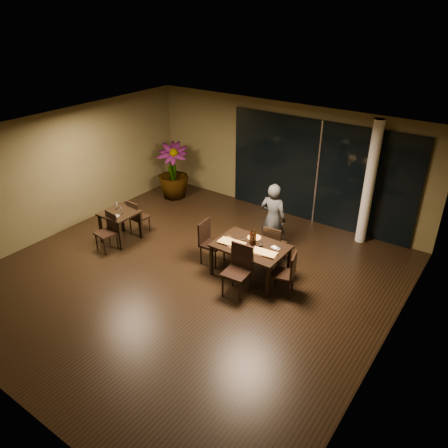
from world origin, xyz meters
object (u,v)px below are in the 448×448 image
(chair_main_left, at_px, (209,240))
(bottle_a, at_px, (251,237))
(chair_side_near, at_px, (108,229))
(bottle_c, at_px, (254,237))
(main_table, at_px, (251,248))
(diner, at_px, (273,219))
(chair_main_near, at_px, (239,267))
(potted_plant, at_px, (173,171))
(side_table, at_px, (120,217))
(bottle_b, at_px, (252,239))
(chair_main_far, at_px, (274,243))
(chair_main_right, at_px, (287,272))
(chair_side_far, at_px, (137,215))

(chair_main_left, bearing_deg, bottle_a, -87.63)
(chair_side_near, xyz_separation_m, bottle_c, (3.35, 1.03, 0.42))
(main_table, bearing_deg, diner, 96.86)
(main_table, xyz_separation_m, bottle_c, (0.03, 0.09, 0.25))
(chair_main_near, relative_size, potted_plant, 0.65)
(side_table, bearing_deg, bottle_c, 9.69)
(bottle_c, bearing_deg, chair_side_near, -162.84)
(potted_plant, bearing_deg, bottle_c, -27.23)
(bottle_a, bearing_deg, bottle_b, -43.46)
(side_table, height_order, bottle_b, bottle_b)
(side_table, height_order, chair_side_near, chair_side_near)
(bottle_a, bearing_deg, chair_main_far, 73.86)
(side_table, xyz_separation_m, potted_plant, (-0.67, 2.70, 0.19))
(chair_main_far, height_order, chair_main_left, chair_main_left)
(chair_side_near, xyz_separation_m, bottle_a, (3.28, 1.03, 0.40))
(chair_main_far, height_order, potted_plant, potted_plant)
(bottle_b, bearing_deg, chair_side_near, -163.85)
(chair_main_right, height_order, chair_side_far, chair_main_right)
(potted_plant, bearing_deg, bottle_b, -28.03)
(main_table, bearing_deg, chair_side_near, -164.04)
(main_table, relative_size, chair_main_near, 1.43)
(chair_main_near, height_order, chair_side_near, chair_main_near)
(chair_main_right, distance_m, bottle_c, 1.00)
(chair_main_left, distance_m, chair_main_right, 1.98)
(chair_main_left, distance_m, bottle_b, 1.13)
(chair_side_far, distance_m, bottle_b, 3.37)
(bottle_b, bearing_deg, chair_main_far, 80.11)
(bottle_a, bearing_deg, diner, 95.15)
(side_table, xyz_separation_m, chair_main_far, (3.55, 1.23, -0.11))
(chair_side_far, distance_m, bottle_c, 3.39)
(chair_side_far, relative_size, potted_plant, 0.55)
(chair_main_far, xyz_separation_m, chair_side_near, (-3.46, -1.68, -0.00))
(potted_plant, bearing_deg, chair_main_right, -24.67)
(bottle_a, xyz_separation_m, bottle_c, (0.07, 0.01, 0.02))
(main_table, distance_m, bottle_b, 0.22)
(chair_main_near, height_order, bottle_b, chair_main_near)
(chair_side_far, height_order, chair_side_near, chair_side_near)
(main_table, xyz_separation_m, diner, (-0.14, 1.16, 0.17))
(side_table, bearing_deg, chair_main_near, -1.92)
(chair_main_far, bearing_deg, main_table, 74.44)
(chair_side_near, relative_size, bottle_a, 2.88)
(main_table, xyz_separation_m, chair_side_far, (-3.33, -0.04, -0.18))
(main_table, bearing_deg, potted_plant, 151.64)
(chair_main_right, relative_size, bottle_c, 2.58)
(chair_main_near, relative_size, chair_side_far, 1.19)
(side_table, relative_size, diner, 0.47)
(diner, relative_size, bottle_b, 5.79)
(diner, bearing_deg, side_table, 21.60)
(chair_main_left, height_order, bottle_b, bottle_b)
(side_table, distance_m, chair_main_right, 4.35)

